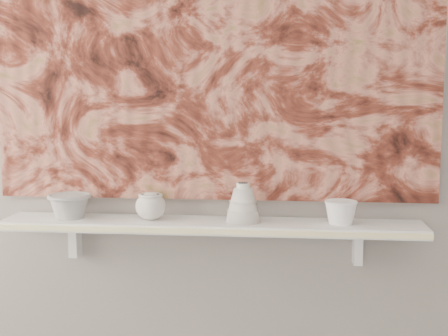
# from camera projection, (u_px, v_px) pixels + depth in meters

# --- Properties ---
(wall_back) EXTENTS (3.60, 0.00, 3.60)m
(wall_back) POSITION_uv_depth(u_px,v_px,m) (214.00, 94.00, 2.11)
(wall_back) COLOR gray
(wall_back) RESTS_ON floor
(shelf) EXTENTS (1.40, 0.18, 0.03)m
(shelf) POSITION_uv_depth(u_px,v_px,m) (211.00, 225.00, 2.07)
(shelf) COLOR white
(shelf) RESTS_ON wall_back
(shelf_stripe) EXTENTS (1.40, 0.01, 0.02)m
(shelf_stripe) POSITION_uv_depth(u_px,v_px,m) (207.00, 232.00, 1.98)
(shelf_stripe) COLOR #FBEEA7
(shelf_stripe) RESTS_ON shelf
(bracket_left) EXTENTS (0.03, 0.06, 0.12)m
(bracket_left) POSITION_uv_depth(u_px,v_px,m) (75.00, 239.00, 2.19)
(bracket_left) COLOR white
(bracket_left) RESTS_ON wall_back
(bracket_right) EXTENTS (0.03, 0.06, 0.12)m
(bracket_right) POSITION_uv_depth(u_px,v_px,m) (358.00, 246.00, 2.10)
(bracket_right) COLOR white
(bracket_right) RESTS_ON wall_back
(painting) EXTENTS (1.50, 0.02, 1.10)m
(painting) POSITION_uv_depth(u_px,v_px,m) (213.00, 36.00, 2.07)
(painting) COLOR maroon
(painting) RESTS_ON wall_back
(house_motif) EXTENTS (0.09, 0.00, 0.08)m
(house_motif) POSITION_uv_depth(u_px,v_px,m) (348.00, 130.00, 2.06)
(house_motif) COLOR black
(house_motif) RESTS_ON painting
(bowl_grey) EXTENTS (0.19, 0.19, 0.09)m
(bowl_grey) POSITION_uv_depth(u_px,v_px,m) (70.00, 206.00, 2.11)
(bowl_grey) COLOR gray
(bowl_grey) RESTS_ON shelf
(cup_cream) EXTENTS (0.13, 0.13, 0.09)m
(cup_cream) POSITION_uv_depth(u_px,v_px,m) (151.00, 206.00, 2.08)
(cup_cream) COLOR beige
(cup_cream) RESTS_ON shelf
(bell_vessel) EXTENTS (0.14, 0.14, 0.13)m
(bell_vessel) POSITION_uv_depth(u_px,v_px,m) (243.00, 202.00, 2.05)
(bell_vessel) COLOR beige
(bell_vessel) RESTS_ON shelf
(bowl_white) EXTENTS (0.12, 0.12, 0.08)m
(bowl_white) POSITION_uv_depth(u_px,v_px,m) (341.00, 212.00, 2.02)
(bowl_white) COLOR white
(bowl_white) RESTS_ON shelf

